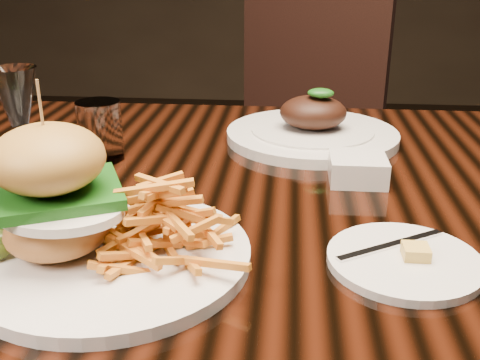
# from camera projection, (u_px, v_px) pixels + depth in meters

# --- Properties ---
(dining_table) EXTENTS (1.60, 0.90, 0.75)m
(dining_table) POSITION_uv_depth(u_px,v_px,m) (245.00, 227.00, 0.87)
(dining_table) COLOR black
(dining_table) RESTS_ON ground
(burger_plate) EXTENTS (0.31, 0.31, 0.21)m
(burger_plate) POSITION_uv_depth(u_px,v_px,m) (105.00, 217.00, 0.61)
(burger_plate) COLOR silver
(burger_plate) RESTS_ON dining_table
(side_saucer) EXTENTS (0.17, 0.17, 0.02)m
(side_saucer) POSITION_uv_depth(u_px,v_px,m) (404.00, 260.00, 0.62)
(side_saucer) COLOR silver
(side_saucer) RESTS_ON dining_table
(ramekin) EXTENTS (0.09, 0.09, 0.04)m
(ramekin) POSITION_uv_depth(u_px,v_px,m) (358.00, 169.00, 0.84)
(ramekin) COLOR silver
(ramekin) RESTS_ON dining_table
(wine_glass) EXTENTS (0.06, 0.06, 0.18)m
(wine_glass) POSITION_uv_depth(u_px,v_px,m) (17.00, 101.00, 0.78)
(wine_glass) COLOR white
(wine_glass) RESTS_ON dining_table
(water_tumbler) EXTENTS (0.07, 0.07, 0.10)m
(water_tumbler) POSITION_uv_depth(u_px,v_px,m) (100.00, 131.00, 0.92)
(water_tumbler) COLOR white
(water_tumbler) RESTS_ON dining_table
(far_dish) EXTENTS (0.31, 0.31, 0.10)m
(far_dish) POSITION_uv_depth(u_px,v_px,m) (312.00, 130.00, 1.03)
(far_dish) COLOR silver
(far_dish) RESTS_ON dining_table
(chair_far) EXTENTS (0.59, 0.59, 0.95)m
(chair_far) POSITION_uv_depth(u_px,v_px,m) (299.00, 138.00, 1.73)
(chair_far) COLOR black
(chair_far) RESTS_ON ground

